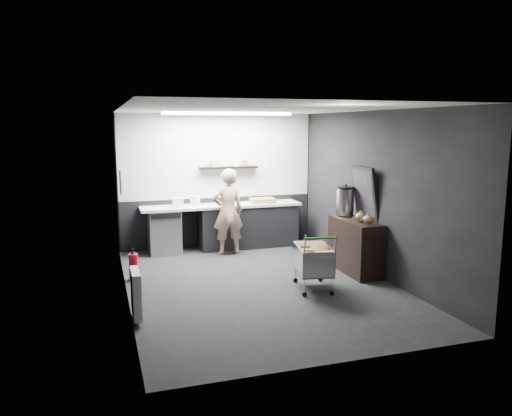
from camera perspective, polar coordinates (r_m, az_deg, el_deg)
name	(u,v)px	position (r m, az deg, el deg)	size (l,w,h in m)	color
floor	(259,284)	(7.90, 0.36, -8.70)	(5.50, 5.50, 0.00)	black
ceiling	(259,109)	(7.52, 0.38, 11.26)	(5.50, 5.50, 0.00)	white
wall_back	(218,180)	(10.22, -4.40, 3.17)	(5.50, 5.50, 0.00)	black
wall_front	(344,237)	(5.09, 9.99, -3.30)	(5.50, 5.50, 0.00)	black
wall_left	(124,205)	(7.24, -14.87, 0.29)	(5.50, 5.50, 0.00)	black
wall_right	(375,194)	(8.42, 13.43, 1.60)	(5.50, 5.50, 0.00)	black
kitchen_wall_panel	(218,156)	(10.16, -4.41, 5.96)	(3.95, 0.02, 1.70)	#B7B6B2
dado_panel	(218,221)	(10.33, -4.32, -1.54)	(3.95, 0.02, 1.00)	black
floating_shelf	(229,167)	(10.12, -3.15, 4.65)	(1.20, 0.22, 0.04)	black
wall_clock	(283,140)	(10.55, 3.07, 7.73)	(0.20, 0.20, 0.03)	silver
poster	(120,181)	(8.50, -15.24, 2.95)	(0.02, 0.30, 0.40)	white
poster_red_band	(120,177)	(8.49, -15.23, 3.42)	(0.01, 0.22, 0.10)	red
radiator	(136,293)	(6.60, -13.57, -9.48)	(0.10, 0.50, 0.60)	silver
ceiling_strip	(228,114)	(9.29, -3.21, 10.71)	(2.40, 0.20, 0.04)	white
prep_counter	(229,226)	(10.07, -3.16, -2.05)	(3.20, 0.61, 0.90)	black
person	(228,212)	(9.55, -3.22, -0.43)	(0.60, 0.40, 1.65)	beige
shopping_cart	(313,261)	(7.63, 6.54, -6.09)	(0.63, 0.91, 0.90)	silver
sideboard	(355,239)	(8.61, 11.25, -3.45)	(0.51, 1.19, 1.79)	black
fire_extinguisher	(134,265)	(8.31, -13.81, -6.35)	(0.15, 0.15, 0.49)	red
cardboard_box	(263,201)	(10.14, 0.77, 0.85)	(0.48, 0.36, 0.10)	olive
pink_tub	(195,201)	(9.84, -6.97, 0.79)	(0.19, 0.19, 0.19)	silver
white_container	(178,203)	(9.73, -8.92, 0.62)	(0.20, 0.16, 0.18)	silver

